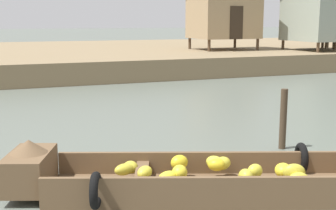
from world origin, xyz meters
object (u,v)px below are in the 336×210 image
Objects in this scene: stilt_house_mid_left at (224,12)px; mooring_post at (283,119)px; banana_boat at (209,176)px; stilt_house_mid_right at (322,13)px.

stilt_house_mid_left reaches higher than mooring_post.
stilt_house_mid_right is (14.66, 15.15, 2.76)m from banana_boat.
stilt_house_mid_right is 3.41× the size of mooring_post.
banana_boat is 1.38× the size of stilt_house_mid_left.
banana_boat is 21.26m from stilt_house_mid_right.
mooring_post is (-7.28, -16.12, -2.50)m from stilt_house_mid_left.
stilt_house_mid_right is at bearing 45.94° from banana_boat.
banana_boat is 20.51m from stilt_house_mid_left.
stilt_house_mid_right reaches higher than mooring_post.
stilt_house_mid_left is 3.50× the size of mooring_post.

